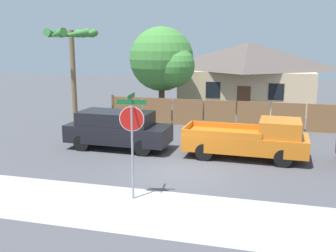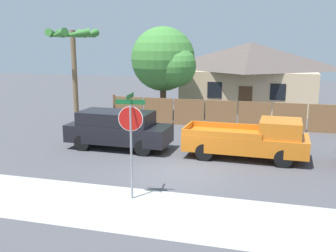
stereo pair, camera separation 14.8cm
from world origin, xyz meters
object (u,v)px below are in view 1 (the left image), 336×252
at_px(red_suv, 118,129).
at_px(palm_tree, 72,43).
at_px(orange_pickup, 251,139).
at_px(house, 248,74).
at_px(stop_sign, 132,128).
at_px(oak_tree, 164,61).

bearing_deg(red_suv, palm_tree, 141.12).
bearing_deg(orange_pickup, palm_tree, 162.98).
xyz_separation_m(red_suv, orange_pickup, (6.15, -0.01, -0.11)).
bearing_deg(palm_tree, house, 48.04).
xyz_separation_m(house, stop_sign, (-2.33, -18.94, -0.21)).
relative_size(oak_tree, stop_sign, 1.74).
relative_size(palm_tree, orange_pickup, 1.08).
relative_size(house, orange_pickup, 1.92).
distance_m(house, palm_tree, 13.72).
xyz_separation_m(oak_tree, red_suv, (-0.12, -7.75, -2.79)).
height_order(house, stop_sign, house).
distance_m(house, red_suv, 14.45).
height_order(oak_tree, stop_sign, oak_tree).
bearing_deg(oak_tree, palm_tree, -133.14).
relative_size(palm_tree, red_suv, 1.16).
distance_m(house, stop_sign, 19.08).
bearing_deg(red_suv, oak_tree, 90.55).
xyz_separation_m(house, red_suv, (-5.07, -13.44, -1.58)).
bearing_deg(palm_tree, orange_pickup, -18.48).
bearing_deg(red_suv, orange_pickup, 1.39).
distance_m(oak_tree, red_suv, 8.24).
bearing_deg(orange_pickup, house, 96.09).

